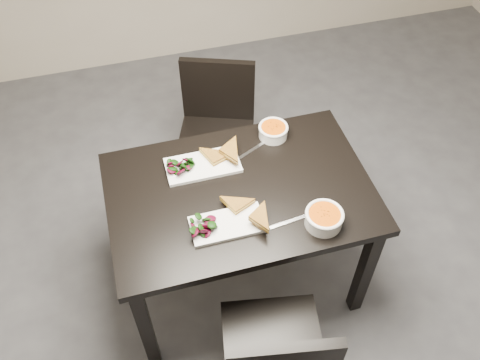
{
  "coord_description": "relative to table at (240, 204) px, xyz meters",
  "views": [
    {
      "loc": [
        -0.72,
        -1.1,
        2.55
      ],
      "look_at": [
        -0.32,
        0.34,
        0.82
      ],
      "focal_mm": 38.69,
      "sensor_mm": 36.0,
      "label": 1
    }
  ],
  "objects": [
    {
      "name": "salad_near",
      "position": [
        -0.2,
        -0.18,
        0.14
      ],
      "size": [
        0.1,
        0.09,
        0.04
      ],
      "primitive_type": null,
      "color": "black",
      "rests_on": "plate_near"
    },
    {
      "name": "soup_bowl_near",
      "position": [
        0.29,
        -0.28,
        0.14
      ],
      "size": [
        0.17,
        0.17,
        0.07
      ],
      "color": "white",
      "rests_on": "table"
    },
    {
      "name": "table",
      "position": [
        0.0,
        0.0,
        0.0
      ],
      "size": [
        1.2,
        0.8,
        0.75
      ],
      "color": "black",
      "rests_on": "ground"
    },
    {
      "name": "ground",
      "position": [
        0.32,
        -0.34,
        -0.65
      ],
      "size": [
        5.0,
        5.0,
        0.0
      ],
      "primitive_type": "plane",
      "color": "#47474C",
      "rests_on": "ground"
    },
    {
      "name": "cutlery_near",
      "position": [
        0.15,
        -0.23,
        0.1
      ],
      "size": [
        0.18,
        0.04,
        0.0
      ],
      "primitive_type": "cube",
      "rotation": [
        0.0,
        0.0,
        0.12
      ],
      "color": "silver",
      "rests_on": "table"
    },
    {
      "name": "sandwich_near",
      "position": [
        -0.04,
        -0.16,
        0.14
      ],
      "size": [
        0.19,
        0.17,
        0.05
      ],
      "primitive_type": null,
      "rotation": [
        0.0,
        0.0,
        0.42
      ],
      "color": "#AE7E24",
      "rests_on": "plate_near"
    },
    {
      "name": "cutlery_far",
      "position": [
        0.13,
        0.23,
        0.1
      ],
      "size": [
        0.17,
        0.09,
        0.0
      ],
      "primitive_type": "cube",
      "rotation": [
        0.0,
        0.0,
        0.44
      ],
      "color": "silver",
      "rests_on": "table"
    },
    {
      "name": "salad_far",
      "position": [
        -0.23,
        0.19,
        0.14
      ],
      "size": [
        0.11,
        0.1,
        0.05
      ],
      "primitive_type": null,
      "color": "black",
      "rests_on": "plate_far"
    },
    {
      "name": "sandwich_far",
      "position": [
        -0.07,
        0.17,
        0.14
      ],
      "size": [
        0.21,
        0.18,
        0.06
      ],
      "primitive_type": null,
      "rotation": [
        0.0,
        0.0,
        0.35
      ],
      "color": "#AE7E24",
      "rests_on": "plate_far"
    },
    {
      "name": "chair_near",
      "position": [
        -0.04,
        -0.68,
        -0.17
      ],
      "size": [
        0.49,
        0.49,
        0.85
      ],
      "rotation": [
        0.0,
        0.0,
        -0.18
      ],
      "color": "black",
      "rests_on": "ground"
    },
    {
      "name": "soup_bowl_far",
      "position": [
        0.25,
        0.29,
        0.14
      ],
      "size": [
        0.15,
        0.15,
        0.07
      ],
      "color": "white",
      "rests_on": "table"
    },
    {
      "name": "plate_near",
      "position": [
        -0.1,
        -0.18,
        0.11
      ],
      "size": [
        0.32,
        0.16,
        0.02
      ],
      "primitive_type": "cube",
      "color": "white",
      "rests_on": "table"
    },
    {
      "name": "chair_far",
      "position": [
        0.06,
        0.73,
        -0.17
      ],
      "size": [
        0.54,
        0.54,
        0.85
      ],
      "rotation": [
        0.0,
        0.0,
        -0.36
      ],
      "color": "black",
      "rests_on": "ground"
    },
    {
      "name": "room_shell",
      "position": [
        0.32,
        -0.34,
        1.18
      ],
      "size": [
        5.02,
        5.02,
        2.81
      ],
      "color": "beige",
      "rests_on": "ground"
    },
    {
      "name": "plate_far",
      "position": [
        -0.13,
        0.19,
        0.11
      ],
      "size": [
        0.35,
        0.17,
        0.02
      ],
      "primitive_type": "cube",
      "color": "white",
      "rests_on": "table"
    }
  ]
}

